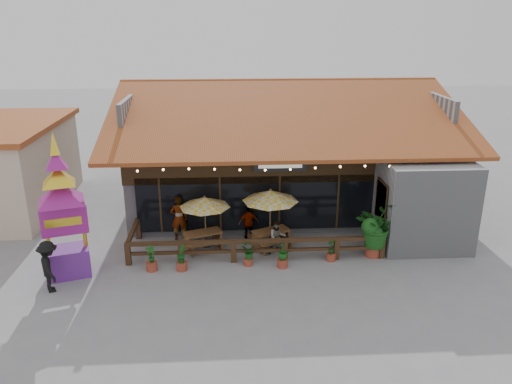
{
  "coord_description": "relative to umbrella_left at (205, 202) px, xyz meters",
  "views": [
    {
      "loc": [
        -2.65,
        -17.81,
        8.93
      ],
      "look_at": [
        -1.51,
        1.5,
        2.14
      ],
      "focal_mm": 35.0,
      "sensor_mm": 36.0,
      "label": 1
    }
  ],
  "objects": [
    {
      "name": "planter_a",
      "position": [
        -1.94,
        -2.01,
        -1.5
      ],
      "size": [
        0.41,
        0.41,
        1.01
      ],
      "color": "brown",
      "rests_on": "ground"
    },
    {
      "name": "tropical_plant",
      "position": [
        6.62,
        -1.29,
        -0.62
      ],
      "size": [
        1.98,
        2.09,
        2.27
      ],
      "color": "brown",
      "rests_on": "ground"
    },
    {
      "name": "planter_b",
      "position": [
        -0.83,
        -2.04,
        -1.47
      ],
      "size": [
        0.41,
        0.41,
        1.0
      ],
      "color": "brown",
      "rests_on": "ground"
    },
    {
      "name": "patio_railing",
      "position": [
        1.36,
        -1.26,
        -1.31
      ],
      "size": [
        10.0,
        2.6,
        0.92
      ],
      "color": "#442A18",
      "rests_on": "ground"
    },
    {
      "name": "planter_e",
      "position": [
        4.88,
        -1.6,
        -1.54
      ],
      "size": [
        0.37,
        0.37,
        0.9
      ],
      "color": "brown",
      "rests_on": "ground"
    },
    {
      "name": "planter_d",
      "position": [
        2.95,
        -2.03,
        -1.44
      ],
      "size": [
        0.53,
        0.53,
        1.0
      ],
      "color": "brown",
      "rests_on": "ground"
    },
    {
      "name": "picnic_table_left",
      "position": [
        -0.12,
        -0.24,
        -1.43
      ],
      "size": [
        1.87,
        1.75,
        0.73
      ],
      "color": "brown",
      "rests_on": "ground"
    },
    {
      "name": "pedestrian",
      "position": [
        -5.18,
        -3.27,
        -1.0
      ],
      "size": [
        1.16,
        1.37,
        1.84
      ],
      "primitive_type": "imported",
      "rotation": [
        0.0,
        0.0,
        2.06
      ],
      "color": "black",
      "rests_on": "ground"
    },
    {
      "name": "diner_c",
      "position": [
        1.79,
        0.61,
        -1.19
      ],
      "size": [
        0.91,
        0.49,
        1.47
      ],
      "primitive_type": "imported",
      "rotation": [
        0.0,
        0.0,
        3.3
      ],
      "color": "#372411",
      "rests_on": "ground"
    },
    {
      "name": "umbrella_right",
      "position": [
        2.65,
        0.01,
        0.21
      ],
      "size": [
        2.63,
        2.63,
        2.44
      ],
      "color": "brown",
      "rests_on": "ground"
    },
    {
      "name": "ground",
      "position": [
        3.61,
        -0.99,
        -1.92
      ],
      "size": [
        100.0,
        100.0,
        0.0
      ],
      "primitive_type": "plane",
      "color": "gray",
      "rests_on": "ground"
    },
    {
      "name": "restaurant_building",
      "position": [
        3.87,
        5.62,
        0.28
      ],
      "size": [
        15.5,
        14.73,
        6.09
      ],
      "color": "#9D9EA2",
      "rests_on": "ground"
    },
    {
      "name": "picnic_table_right",
      "position": [
        2.67,
        -0.24,
        -1.43
      ],
      "size": [
        1.92,
        1.82,
        0.73
      ],
      "color": "brown",
      "rests_on": "ground"
    },
    {
      "name": "planter_c",
      "position": [
        1.67,
        -1.8,
        -1.44
      ],
      "size": [
        0.59,
        0.53,
        0.85
      ],
      "color": "brown",
      "rests_on": "ground"
    },
    {
      "name": "diner_a",
      "position": [
        -1.13,
        0.72,
        -0.95
      ],
      "size": [
        0.76,
        0.55,
        1.95
      ],
      "primitive_type": "imported",
      "rotation": [
        0.0,
        0.0,
        3.26
      ],
      "color": "#372411",
      "rests_on": "ground"
    },
    {
      "name": "diner_b",
      "position": [
        2.85,
        -0.89,
        -1.2
      ],
      "size": [
        0.78,
        0.65,
        1.43
      ],
      "primitive_type": "imported",
      "rotation": [
        0.0,
        0.0,
        0.16
      ],
      "color": "#372411",
      "rests_on": "ground"
    },
    {
      "name": "umbrella_left",
      "position": [
        0.0,
        0.0,
        0.0
      ],
      "size": [
        2.29,
        2.29,
        2.2
      ],
      "color": "brown",
      "rests_on": "ground"
    },
    {
      "name": "thai_sign_tower",
      "position": [
        -4.86,
        -2.13,
        1.11
      ],
      "size": [
        2.65,
        2.65,
        5.74
      ],
      "color": "#67268E",
      "rests_on": "ground"
    }
  ]
}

